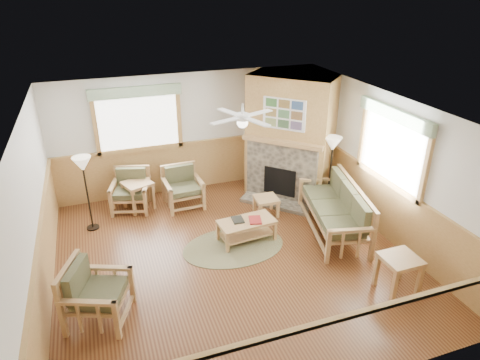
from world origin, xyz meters
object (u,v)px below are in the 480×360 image
object	(u,v)px
armchair_left	(98,293)
end_table_chairs	(139,195)
armchair_back_left	(130,191)
floor_lamp_right	(330,173)
footstool	(266,206)
end_table_sofa	(398,274)
coffee_table	(247,230)
sofa	(333,209)
floor_lamp_left	(87,194)
armchair_back_right	(183,188)

from	to	relation	value
armchair_left	end_table_chairs	xyz separation A→B (m)	(0.96, 3.16, -0.15)
armchair_back_left	end_table_chairs	distance (m)	0.20
armchair_back_left	floor_lamp_right	size ratio (longest dim) A/B	0.54
footstool	end_table_sofa	bearing A→B (deg)	-70.43
armchair_left	end_table_sofa	size ratio (longest dim) A/B	1.47
armchair_left	end_table_sofa	xyz separation A→B (m)	(4.46, -0.91, -0.15)
armchair_left	footstool	world-z (taller)	armchair_left
armchair_left	coffee_table	xyz separation A→B (m)	(2.72, 1.22, -0.25)
sofa	floor_lamp_right	xyz separation A→B (m)	(0.43, 0.92, 0.32)
footstool	floor_lamp_left	world-z (taller)	floor_lamp_left
armchair_left	floor_lamp_left	distance (m)	2.66
footstool	floor_lamp_left	xyz separation A→B (m)	(-3.46, 0.65, 0.57)
armchair_back_left	end_table_chairs	world-z (taller)	armchair_back_left
armchair_left	floor_lamp_right	xyz separation A→B (m)	(4.83, 1.89, 0.34)
armchair_back_left	coffee_table	distance (m)	2.74
coffee_table	floor_lamp_left	xyz separation A→B (m)	(-2.74, 1.41, 0.56)
sofa	end_table_sofa	world-z (taller)	sofa
end_table_chairs	floor_lamp_left	bearing A→B (deg)	-152.20
sofa	coffee_table	size ratio (longest dim) A/B	2.00
sofa	armchair_back_left	distance (m)	4.22
end_table_chairs	coffee_table	bearing A→B (deg)	-47.88
sofa	armchair_back_left	world-z (taller)	sofa
armchair_back_right	floor_lamp_left	bearing A→B (deg)	-173.71
end_table_sofa	floor_lamp_left	distance (m)	5.74
armchair_back_right	coffee_table	xyz separation A→B (m)	(0.82, -1.73, -0.22)
armchair_back_left	footstool	bearing A→B (deg)	-8.35
armchair_left	end_table_chairs	distance (m)	3.31
armchair_back_right	end_table_chairs	size ratio (longest dim) A/B	1.40
armchair_back_right	end_table_chairs	world-z (taller)	armchair_back_right
end_table_sofa	footstool	xyz separation A→B (m)	(-1.03, 2.90, -0.11)
coffee_table	end_table_chairs	xyz separation A→B (m)	(-1.75, 1.94, 0.10)
armchair_left	footstool	xyz separation A→B (m)	(3.43, 1.99, -0.26)
armchair_back_left	armchair_back_right	distance (m)	1.11
footstool	sofa	bearing A→B (deg)	-46.54
armchair_left	end_table_chairs	size ratio (longest dim) A/B	1.50
sofa	armchair_back_left	bearing A→B (deg)	-108.38
floor_lamp_right	sofa	bearing A→B (deg)	-114.85
armchair_back_left	sofa	bearing A→B (deg)	-15.53
sofa	armchair_left	size ratio (longest dim) A/B	2.29
armchair_back_left	armchair_left	xyz separation A→B (m)	(-0.81, -3.19, 0.03)
sofa	footstool	distance (m)	1.44
sofa	coffee_table	distance (m)	1.73
coffee_table	footstool	distance (m)	1.05
sofa	armchair_left	world-z (taller)	sofa
end_table_sofa	end_table_chairs	bearing A→B (deg)	130.68
armchair_back_right	sofa	bearing A→B (deg)	-41.29
sofa	floor_lamp_right	world-z (taller)	floor_lamp_right
end_table_sofa	coffee_table	bearing A→B (deg)	129.31
coffee_table	floor_lamp_right	size ratio (longest dim) A/B	0.66
coffee_table	end_table_chairs	world-z (taller)	end_table_chairs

